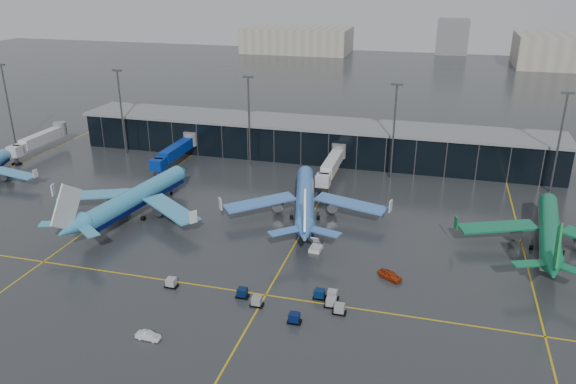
% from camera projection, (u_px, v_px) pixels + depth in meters
% --- Properties ---
extents(ground, '(600.00, 600.00, 0.00)m').
position_uv_depth(ground, '(241.00, 249.00, 113.01)').
color(ground, '#282B2D').
rests_on(ground, ground).
extents(terminal_pier, '(142.00, 17.00, 10.70)m').
position_uv_depth(terminal_pier, '(311.00, 139.00, 166.54)').
color(terminal_pier, black).
rests_on(terminal_pier, ground).
extents(jet_bridges, '(94.00, 27.50, 7.20)m').
position_uv_depth(jet_bridges, '(175.00, 151.00, 158.38)').
color(jet_bridges, '#595B60').
rests_on(jet_bridges, ground).
extents(flood_masts, '(203.00, 0.50, 25.50)m').
position_uv_depth(flood_masts, '(319.00, 123.00, 151.45)').
color(flood_masts, '#595B60').
rests_on(flood_masts, ground).
extents(distant_hangars, '(260.00, 71.00, 22.00)m').
position_uv_depth(distant_hangars, '(469.00, 46.00, 339.49)').
color(distant_hangars, '#B2AD99').
rests_on(distant_hangars, ground).
extents(taxi_lines, '(220.00, 120.00, 0.02)m').
position_uv_depth(taxi_lines, '(301.00, 233.00, 120.06)').
color(taxi_lines, gold).
rests_on(taxi_lines, ground).
extents(airliner_arkefly, '(45.88, 50.52, 13.89)m').
position_uv_depth(airliner_arkefly, '(135.00, 186.00, 126.39)').
color(airliner_arkefly, '#3C99C7').
rests_on(airliner_arkefly, ground).
extents(airliner_klm_near, '(47.69, 51.68, 13.51)m').
position_uv_depth(airliner_klm_near, '(305.00, 188.00, 125.92)').
color(airliner_klm_near, '#3E77CC').
rests_on(airliner_klm_near, ground).
extents(airliner_aer_lingus, '(41.65, 46.12, 12.90)m').
position_uv_depth(airliner_aer_lingus, '(552.00, 219.00, 111.28)').
color(airliner_aer_lingus, '#0D6F45').
rests_on(airliner_aer_lingus, ground).
extents(baggage_carts, '(32.47, 9.79, 1.70)m').
position_uv_depth(baggage_carts, '(285.00, 300.00, 94.43)').
color(baggage_carts, black).
rests_on(baggage_carts, ground).
extents(mobile_airstair, '(2.42, 3.35, 3.45)m').
position_uv_depth(mobile_airstair, '(316.00, 247.00, 112.28)').
color(mobile_airstair, silver).
rests_on(mobile_airstair, ground).
extents(service_van_red, '(4.91, 4.05, 1.58)m').
position_uv_depth(service_van_red, '(390.00, 275.00, 101.90)').
color(service_van_red, '#A02D0C').
rests_on(service_van_red, ground).
extents(service_van_white, '(3.92, 1.47, 1.28)m').
position_uv_depth(service_van_white, '(148.00, 336.00, 85.36)').
color(service_van_white, silver).
rests_on(service_van_white, ground).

